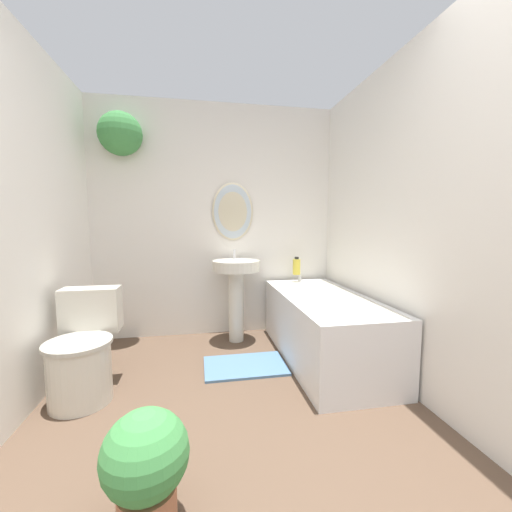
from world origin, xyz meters
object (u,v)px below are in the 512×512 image
bathtub (324,325)px  potted_plant (146,465)px  toilet (83,354)px  shampoo_bottle (297,266)px  pedestal_sink (236,282)px

bathtub → potted_plant: bathtub is taller
toilet → shampoo_bottle: shampoo_bottle is taller
bathtub → potted_plant: (-1.27, -1.34, -0.02)m
potted_plant → pedestal_sink: bearing=73.2°
potted_plant → shampoo_bottle: bearing=58.4°
pedestal_sink → bathtub: pedestal_sink is taller
toilet → bathtub: toilet is taller
pedestal_sink → bathtub: size_ratio=0.59×
pedestal_sink → shampoo_bottle: (0.66, 0.10, 0.13)m
pedestal_sink → shampoo_bottle: pedestal_sink is taller
bathtub → pedestal_sink: bearing=141.8°
toilet → shampoo_bottle: 2.07m
bathtub → shampoo_bottle: bearing=93.9°
bathtub → shampoo_bottle: 0.78m
toilet → potted_plant: bearing=-61.7°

